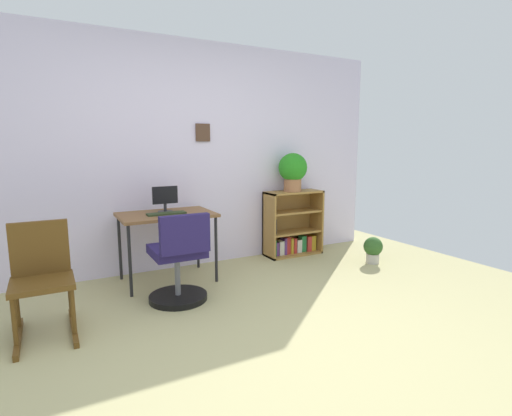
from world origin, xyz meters
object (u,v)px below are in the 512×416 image
(keyboard, at_px, (166,213))
(office_chair, at_px, (179,264))
(potted_plant_on_shelf, at_px, (293,170))
(monitor, at_px, (165,199))
(desk, at_px, (166,219))
(bookshelf_low, at_px, (291,227))
(rocking_chair, at_px, (42,277))
(potted_plant_floor, at_px, (373,249))

(keyboard, relative_size, office_chair, 0.46)
(office_chair, height_order, potted_plant_on_shelf, potted_plant_on_shelf)
(keyboard, bearing_deg, monitor, 78.63)
(monitor, height_order, keyboard, monitor)
(desk, distance_m, keyboard, 0.09)
(desk, bearing_deg, keyboard, -103.52)
(keyboard, relative_size, potted_plant_on_shelf, 0.80)
(monitor, xyz_separation_m, bookshelf_low, (1.67, 0.19, -0.50))
(desk, height_order, office_chair, office_chair)
(bookshelf_low, distance_m, potted_plant_on_shelf, 0.73)
(rocking_chair, bearing_deg, office_chair, 3.41)
(keyboard, distance_m, potted_plant_floor, 2.43)
(office_chair, bearing_deg, potted_plant_on_shelf, 25.11)
(office_chair, xyz_separation_m, rocking_chair, (-1.06, -0.06, 0.07))
(desk, bearing_deg, monitor, 81.11)
(potted_plant_floor, bearing_deg, bookshelf_low, 128.29)
(monitor, relative_size, rocking_chair, 0.32)
(keyboard, xyz_separation_m, office_chair, (-0.05, -0.55, -0.36))
(bookshelf_low, bearing_deg, keyboard, -169.64)
(desk, xyz_separation_m, bookshelf_low, (1.68, 0.24, -0.30))
(potted_plant_on_shelf, bearing_deg, bookshelf_low, 62.54)
(monitor, distance_m, office_chair, 0.83)
(potted_plant_floor, bearing_deg, office_chair, -178.58)
(keyboard, bearing_deg, office_chair, -95.50)
(bookshelf_low, bearing_deg, potted_plant_floor, -51.71)
(desk, distance_m, office_chair, 0.68)
(rocking_chair, bearing_deg, monitor, 32.86)
(potted_plant_on_shelf, bearing_deg, keyboard, -171.20)
(office_chair, xyz_separation_m, potted_plant_on_shelf, (1.72, 0.81, 0.73))
(monitor, distance_m, potted_plant_floor, 2.47)
(desk, distance_m, potted_plant_floor, 2.42)
(potted_plant_on_shelf, height_order, potted_plant_floor, potted_plant_on_shelf)
(potted_plant_on_shelf, bearing_deg, desk, -173.31)
(keyboard, height_order, potted_plant_on_shelf, potted_plant_on_shelf)
(monitor, bearing_deg, desk, -98.89)
(desk, relative_size, potted_plant_floor, 2.96)
(potted_plant_on_shelf, bearing_deg, rocking_chair, -162.62)
(monitor, relative_size, potted_plant_on_shelf, 0.56)
(office_chair, bearing_deg, desk, 83.64)
(bookshelf_low, bearing_deg, desk, -171.69)
(monitor, xyz_separation_m, office_chair, (-0.08, -0.67, -0.49))
(office_chair, relative_size, potted_plant_on_shelf, 1.73)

